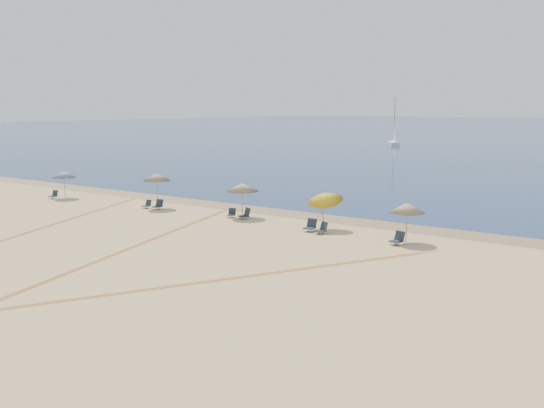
% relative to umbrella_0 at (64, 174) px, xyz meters
% --- Properties ---
extents(wet_sand, '(500.00, 500.00, 0.00)m').
position_rel_umbrella_0_xyz_m(wet_sand, '(19.95, 4.52, -1.93)').
color(wet_sand, olive).
rests_on(wet_sand, ground).
extents(umbrella_0, '(1.93, 1.93, 2.27)m').
position_rel_umbrella_0_xyz_m(umbrella_0, '(0.00, 0.00, 0.00)').
color(umbrella_0, gray).
rests_on(umbrella_0, ground).
extents(umbrella_1, '(2.00, 2.00, 2.62)m').
position_rel_umbrella_0_xyz_m(umbrella_1, '(9.58, 0.87, 0.35)').
color(umbrella_1, gray).
rests_on(umbrella_1, ground).
extents(umbrella_2, '(2.20, 2.20, 2.36)m').
position_rel_umbrella_0_xyz_m(umbrella_2, '(16.90, 1.45, 0.09)').
color(umbrella_2, gray).
rests_on(umbrella_2, ground).
extents(umbrella_3, '(2.12, 2.18, 2.56)m').
position_rel_umbrella_0_xyz_m(umbrella_3, '(23.32, 1.21, 0.04)').
color(umbrella_3, gray).
rests_on(umbrella_3, ground).
extents(umbrella_4, '(1.90, 1.90, 2.26)m').
position_rel_umbrella_0_xyz_m(umbrella_4, '(28.77, 0.53, -0.01)').
color(umbrella_4, gray).
rests_on(umbrella_4, ground).
extents(chair_0, '(0.60, 0.69, 0.65)m').
position_rel_umbrella_0_xyz_m(chair_0, '(-0.56, -0.65, -1.64)').
color(chair_0, black).
rests_on(chair_0, ground).
extents(chair_1, '(0.50, 0.59, 0.60)m').
position_rel_umbrella_0_xyz_m(chair_1, '(9.03, 0.37, -1.67)').
color(chair_1, black).
rests_on(chair_1, ground).
extents(chair_2, '(0.68, 0.76, 0.69)m').
position_rel_umbrella_0_xyz_m(chair_2, '(9.97, 0.56, -1.63)').
color(chair_2, black).
rests_on(chair_2, ground).
extents(chair_3, '(0.68, 0.72, 0.60)m').
position_rel_umbrella_0_xyz_m(chair_3, '(16.35, 1.00, -1.67)').
color(chair_3, black).
rests_on(chair_3, ground).
extents(chair_4, '(0.84, 0.89, 0.73)m').
position_rel_umbrella_0_xyz_m(chair_4, '(17.45, 1.05, -1.61)').
color(chair_4, black).
rests_on(chair_4, ground).
extents(chair_5, '(0.65, 0.75, 0.73)m').
position_rel_umbrella_0_xyz_m(chair_5, '(22.98, 0.16, -1.61)').
color(chair_5, black).
rests_on(chair_5, ground).
extents(chair_6, '(0.79, 0.84, 0.69)m').
position_rel_umbrella_0_xyz_m(chair_6, '(23.88, -0.08, -1.63)').
color(chair_6, black).
rests_on(chair_6, ground).
extents(chair_7, '(0.75, 0.82, 0.71)m').
position_rel_umbrella_0_xyz_m(chair_7, '(28.59, -0.19, -1.62)').
color(chair_7, black).
rests_on(chair_7, ground).
extents(sailboat_2, '(4.32, 6.10, 9.11)m').
position_rel_umbrella_0_xyz_m(sailboat_2, '(-4.84, 78.33, 0.82)').
color(sailboat_2, white).
rests_on(sailboat_2, ocean).
extents(tire_tracks, '(51.82, 41.93, 0.00)m').
position_rel_umbrella_0_xyz_m(tire_tracks, '(16.84, -10.47, -1.93)').
color(tire_tracks, tan).
rests_on(tire_tracks, ground).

